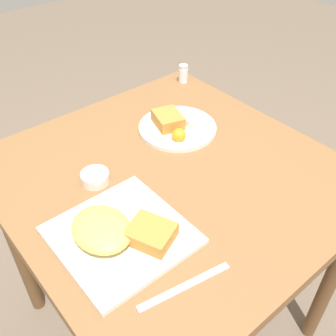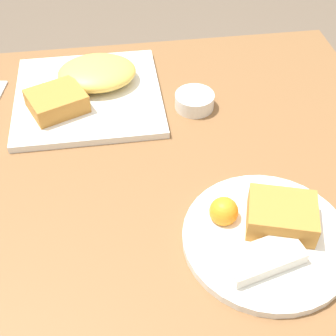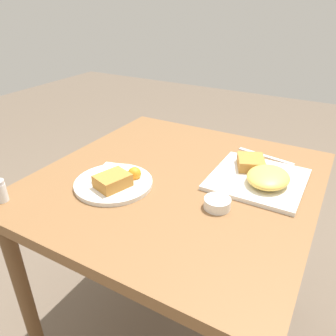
% 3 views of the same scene
% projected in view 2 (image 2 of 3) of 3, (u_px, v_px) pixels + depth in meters
% --- Properties ---
extents(dining_table, '(0.91, 0.88, 0.78)m').
position_uv_depth(dining_table, '(157.00, 215.00, 0.85)').
color(dining_table, brown).
rests_on(dining_table, ground_plane).
extents(plate_square_near, '(0.29, 0.29, 0.06)m').
position_uv_depth(plate_square_near, '(88.00, 87.00, 0.93)').
color(plate_square_near, white).
rests_on(plate_square_near, dining_table).
extents(plate_oval_far, '(0.25, 0.25, 0.05)m').
position_uv_depth(plate_oval_far, '(267.00, 233.00, 0.68)').
color(plate_oval_far, white).
rests_on(plate_oval_far, dining_table).
extents(sauce_ramekin, '(0.08, 0.08, 0.03)m').
position_uv_depth(sauce_ramekin, '(195.00, 100.00, 0.91)').
color(sauce_ramekin, white).
rests_on(sauce_ramekin, dining_table).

